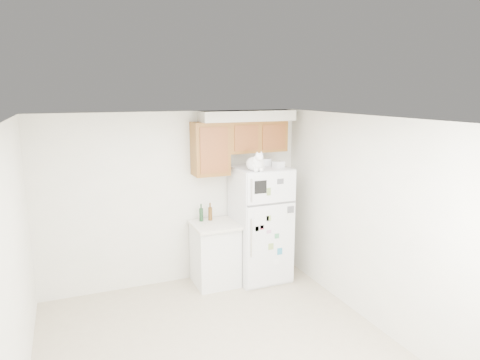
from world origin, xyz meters
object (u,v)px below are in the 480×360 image
base_counter (215,253)px  bottle_green (201,213)px  storage_box_front (279,165)px  bottle_amber (210,212)px  cat (256,163)px  storage_box_back (265,162)px  refrigerator (260,224)px

base_counter → bottle_green: size_ratio=3.58×
storage_box_front → bottle_green: bearing=142.6°
base_counter → bottle_amber: bearing=94.1°
base_counter → cat: 1.47m
storage_box_back → bottle_green: bearing=-171.1°
refrigerator → cat: (-0.19, -0.24, 0.96)m
cat → storage_box_back: 0.48m
storage_box_back → bottle_green: 1.19m
cat → storage_box_back: (0.31, 0.37, -0.06)m
bottle_green → bottle_amber: bottle_amber is taller
cat → storage_box_front: cat is taller
storage_box_back → bottle_amber: size_ratio=0.69×
bottle_green → cat: bearing=-36.8°
storage_box_front → storage_box_back: bearing=93.6°
refrigerator → storage_box_front: (0.22, -0.12, 0.89)m
storage_box_back → refrigerator: bearing=-116.1°
cat → bottle_amber: bearing=137.3°
refrigerator → bottle_green: 0.89m
cat → storage_box_back: size_ratio=2.29×
refrigerator → storage_box_front: size_ratio=11.33×
refrigerator → cat: size_ratio=4.13×
base_counter → cat: (0.50, -0.31, 1.35)m
refrigerator → storage_box_back: (0.12, 0.13, 0.90)m
storage_box_back → bottle_green: (-0.95, 0.11, -0.70)m
storage_box_back → storage_box_front: (0.10, -0.25, -0.01)m
bottle_amber → storage_box_back: bearing=-7.3°
storage_box_front → bottle_green: storage_box_front is taller
base_counter → refrigerator: bearing=-6.1°
cat → storage_box_front: size_ratio=2.74×
storage_box_back → base_counter: bearing=-160.1°
refrigerator → storage_box_back: 0.92m
base_counter → bottle_green: 0.63m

